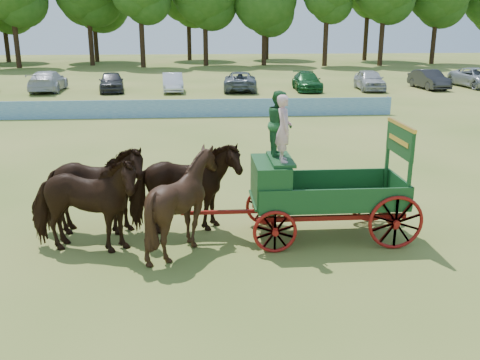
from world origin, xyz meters
name	(u,v)px	position (x,y,z in m)	size (l,w,h in m)	color
ground	(187,233)	(0.00, 0.00, 0.00)	(160.00, 160.00, 0.00)	#9B9046
horse_lead_left	(83,205)	(-2.43, -1.03, 1.23)	(1.33, 2.91, 2.46)	black
horse_lead_right	(92,191)	(-2.43, 0.07, 1.23)	(1.33, 2.91, 2.46)	black
horse_wheel_left	(183,202)	(-0.03, -1.03, 1.23)	(1.99, 2.24, 2.47)	black
horse_wheel_right	(184,189)	(-0.03, 0.07, 1.23)	(1.33, 2.91, 2.46)	black
farm_dray	(299,175)	(2.91, -0.45, 1.70)	(6.00, 2.00, 3.80)	maroon
sponsor_banner	(174,109)	(-1.00, 18.00, 0.53)	(26.00, 0.08, 1.05)	#1E67A6
parked_cars	(224,81)	(2.56, 30.23, 0.77)	(56.88, 7.07, 1.65)	silver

